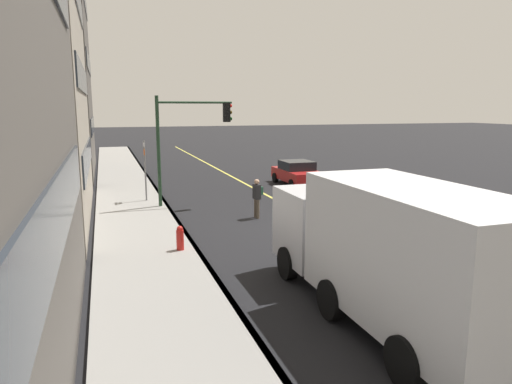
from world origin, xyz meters
name	(u,v)px	position (x,y,z in m)	size (l,w,h in m)	color
ground	(325,226)	(0.00, 0.00, 0.00)	(200.00, 200.00, 0.00)	black
sidewalk_slab	(143,240)	(0.00, 7.07, 0.07)	(80.00, 3.26, 0.15)	gray
curb_edge	(187,236)	(0.00, 5.52, 0.07)	(80.00, 0.16, 0.15)	slate
lane_stripe_center	(325,226)	(0.00, 0.00, 0.01)	(80.00, 0.16, 0.01)	#D8CC4C
car_silver	(358,193)	(2.22, -2.76, 0.79)	(4.37, 2.13, 1.52)	#A8AAB2
car_red	(297,173)	(9.58, -2.89, 0.75)	(4.14, 2.08, 1.46)	red
truck_white	(387,248)	(-7.87, 2.51, 1.67)	(7.72, 2.42, 3.13)	silver
pedestrian_with_backpack	(257,195)	(2.20, 2.12, 0.98)	(0.42, 0.40, 1.68)	brown
traffic_light_mast	(188,132)	(5.26, 4.45, 3.55)	(0.28, 3.56, 5.18)	#1E3823
street_sign_post	(145,167)	(6.81, 6.34, 1.81)	(0.60, 0.08, 3.09)	slate
fire_hydrant	(180,240)	(-1.76, 6.04, 0.47)	(0.24, 0.24, 0.94)	red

